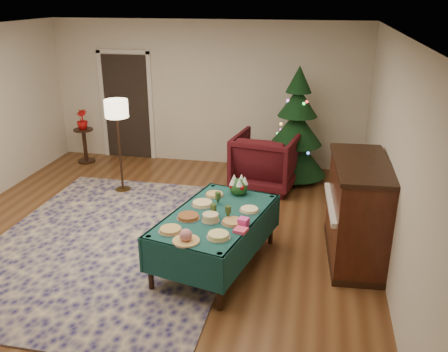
% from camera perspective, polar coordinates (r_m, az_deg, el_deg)
% --- Properties ---
extents(room_shell, '(7.00, 7.00, 7.00)m').
position_cam_1_polar(room_shell, '(5.87, -10.21, 3.09)').
color(room_shell, '#593319').
rests_on(room_shell, ground).
extents(doorway, '(1.08, 0.04, 2.16)m').
position_cam_1_polar(doorway, '(9.64, -11.62, 8.52)').
color(doorway, black).
rests_on(doorway, ground).
extents(rug, '(3.23, 4.23, 0.02)m').
position_cam_1_polar(rug, '(6.61, -13.02, -7.69)').
color(rug, '#18144D').
rests_on(rug, ground).
extents(buffet_table, '(1.40, 1.94, 0.68)m').
position_cam_1_polar(buffet_table, '(5.70, -1.00, -5.88)').
color(buffet_table, black).
rests_on(buffet_table, ground).
extents(platter_0, '(0.28, 0.28, 0.04)m').
position_cam_1_polar(platter_0, '(5.28, -6.45, -6.46)').
color(platter_0, silver).
rests_on(platter_0, buffet_table).
extents(platter_1, '(0.30, 0.30, 0.15)m').
position_cam_1_polar(platter_1, '(5.04, -4.60, -7.31)').
color(platter_1, silver).
rests_on(platter_1, buffet_table).
extents(platter_2, '(0.27, 0.27, 0.06)m').
position_cam_1_polar(platter_2, '(5.11, -0.68, -7.20)').
color(platter_2, silver).
rests_on(platter_2, buffet_table).
extents(platter_3, '(0.28, 0.28, 0.05)m').
position_cam_1_polar(platter_3, '(5.55, -4.31, -4.91)').
color(platter_3, silver).
rests_on(platter_3, buffet_table).
extents(platter_4, '(0.22, 0.22, 0.09)m').
position_cam_1_polar(platter_4, '(5.46, -1.63, -5.05)').
color(platter_4, silver).
rests_on(platter_4, buffet_table).
extents(platter_5, '(0.27, 0.27, 0.04)m').
position_cam_1_polar(platter_5, '(5.43, 1.06, -5.54)').
color(platter_5, silver).
rests_on(platter_5, buffet_table).
extents(platter_6, '(0.28, 0.28, 0.05)m').
position_cam_1_polar(platter_6, '(5.87, -2.61, -3.34)').
color(platter_6, silver).
rests_on(platter_6, buffet_table).
extents(platter_7, '(0.25, 0.25, 0.04)m').
position_cam_1_polar(platter_7, '(5.73, 3.06, -4.08)').
color(platter_7, silver).
rests_on(platter_7, buffet_table).
extents(platter_8, '(0.25, 0.25, 0.04)m').
position_cam_1_polar(platter_8, '(6.14, -1.16, -2.24)').
color(platter_8, silver).
rests_on(platter_8, buffet_table).
extents(goblet_0, '(0.07, 0.07, 0.16)m').
position_cam_1_polar(goblet_0, '(5.87, -0.73, -2.65)').
color(goblet_0, '#2D471E').
rests_on(goblet_0, buffet_table).
extents(goblet_1, '(0.07, 0.07, 0.16)m').
position_cam_1_polar(goblet_1, '(5.51, 0.50, -4.35)').
color(goblet_1, '#2D471E').
rests_on(goblet_1, buffet_table).
extents(goblet_2, '(0.07, 0.07, 0.16)m').
position_cam_1_polar(goblet_2, '(5.56, -1.27, -4.10)').
color(goblet_2, '#2D471E').
rests_on(goblet_2, buffet_table).
extents(napkin_stack, '(0.16, 0.16, 0.04)m').
position_cam_1_polar(napkin_stack, '(5.25, 2.03, -6.54)').
color(napkin_stack, '#FA4570').
rests_on(napkin_stack, buffet_table).
extents(gift_box, '(0.13, 0.13, 0.09)m').
position_cam_1_polar(gift_box, '(5.37, 2.35, -5.55)').
color(gift_box, '#F544A5').
rests_on(gift_box, buffet_table).
extents(centerpiece, '(0.25, 0.25, 0.28)m').
position_cam_1_polar(centerpiece, '(6.16, 1.76, -1.15)').
color(centerpiece, '#1E4C1E').
rests_on(centerpiece, buffet_table).
extents(armchair, '(1.16, 1.11, 1.04)m').
position_cam_1_polar(armchair, '(8.06, 5.05, 2.15)').
color(armchair, '#440E14').
rests_on(armchair, ground).
extents(floor_lamp, '(0.38, 0.38, 1.56)m').
position_cam_1_polar(floor_lamp, '(7.83, -12.78, 7.25)').
color(floor_lamp, '#A57F3F').
rests_on(floor_lamp, ground).
extents(side_table, '(0.38, 0.38, 0.67)m').
position_cam_1_polar(side_table, '(9.71, -16.38, 3.48)').
color(side_table, black).
rests_on(side_table, ground).
extents(potted_plant, '(0.21, 0.38, 0.21)m').
position_cam_1_polar(potted_plant, '(9.59, -16.65, 6.05)').
color(potted_plant, '#BC0E0D').
rests_on(potted_plant, side_table).
extents(christmas_tree, '(1.32, 1.32, 2.02)m').
position_cam_1_polar(christmas_tree, '(8.39, 8.70, 5.50)').
color(christmas_tree, black).
rests_on(christmas_tree, ground).
extents(piano, '(0.78, 1.51, 1.27)m').
position_cam_1_polar(piano, '(6.07, 15.74, -4.18)').
color(piano, black).
rests_on(piano, ground).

